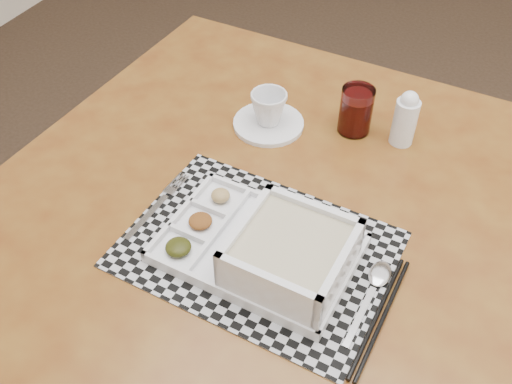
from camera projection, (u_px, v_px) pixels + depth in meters
floor at (410, 296)px, 1.87m from camera, size 5.00×5.00×0.00m
dining_table at (280, 239)px, 1.09m from camera, size 1.14×1.14×0.81m
placemat at (257, 249)px, 0.97m from camera, size 0.46×0.35×0.00m
serving_tray at (280, 255)px, 0.91m from camera, size 0.33×0.24×0.09m
fork at (158, 203)px, 1.04m from camera, size 0.03×0.19×0.00m
spoon at (377, 280)px, 0.92m from camera, size 0.04×0.18×0.01m
chopsticks at (380, 317)px, 0.87m from camera, size 0.03×0.24×0.01m
saucer at (268, 124)px, 1.21m from camera, size 0.15×0.15×0.01m
cup at (269, 108)px, 1.18m from camera, size 0.09×0.09×0.07m
juice_glass at (356, 112)px, 1.17m from camera, size 0.07×0.07×0.10m
creamer_bottle at (405, 119)px, 1.13m from camera, size 0.05×0.05×0.12m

